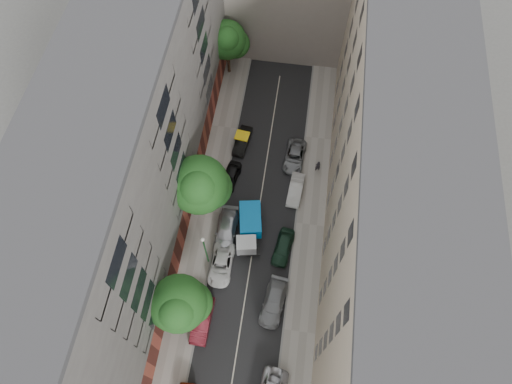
% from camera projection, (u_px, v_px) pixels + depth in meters
% --- Properties ---
extents(ground, '(120.00, 120.00, 0.00)m').
position_uv_depth(ground, '(258.00, 218.00, 48.05)').
color(ground, '#4C4C49').
rests_on(ground, ground).
extents(road_surface, '(8.00, 44.00, 0.02)m').
position_uv_depth(road_surface, '(258.00, 218.00, 48.04)').
color(road_surface, black).
rests_on(road_surface, ground).
extents(sidewalk_left, '(3.00, 44.00, 0.15)m').
position_uv_depth(sidewalk_left, '(206.00, 211.00, 48.35)').
color(sidewalk_left, gray).
rests_on(sidewalk_left, ground).
extents(sidewalk_right, '(3.00, 44.00, 0.15)m').
position_uv_depth(sidewalk_right, '(310.00, 225.00, 47.61)').
color(sidewalk_right, gray).
rests_on(sidewalk_right, ground).
extents(building_left, '(8.00, 44.00, 20.00)m').
position_uv_depth(building_left, '(134.00, 154.00, 39.94)').
color(building_left, '#4F4C4A').
rests_on(building_left, ground).
extents(building_right, '(8.00, 44.00, 20.00)m').
position_uv_depth(building_right, '(387.00, 186.00, 38.47)').
color(building_right, tan).
rests_on(building_right, ground).
extents(tarp_truck, '(2.93, 5.56, 2.43)m').
position_uv_depth(tarp_truck, '(249.00, 228.00, 46.09)').
color(tarp_truck, black).
rests_on(tarp_truck, ground).
extents(car_left_1, '(1.66, 4.54, 1.49)m').
position_uv_depth(car_left_1, '(202.00, 320.00, 42.36)').
color(car_left_1, '#4D0F16').
rests_on(car_left_1, ground).
extents(car_left_2, '(2.22, 4.73, 1.31)m').
position_uv_depth(car_left_2, '(221.00, 265.00, 44.97)').
color(car_left_2, silver).
rests_on(car_left_2, ground).
extents(car_left_3, '(2.09, 5.14, 1.49)m').
position_uv_depth(car_left_3, '(226.00, 231.00, 46.57)').
color(car_left_3, '#B7B7BC').
rests_on(car_left_3, ground).
extents(car_left_4, '(2.21, 4.16, 1.35)m').
position_uv_depth(car_left_4, '(230.00, 177.00, 49.61)').
color(car_left_4, black).
rests_on(car_left_4, ground).
extents(car_left_5, '(1.88, 4.14, 1.32)m').
position_uv_depth(car_left_5, '(242.00, 141.00, 51.82)').
color(car_left_5, black).
rests_on(car_left_5, ground).
extents(car_right_1, '(2.59, 5.09, 1.42)m').
position_uv_depth(car_right_1, '(274.00, 302.00, 43.17)').
color(car_right_1, gray).
rests_on(car_right_1, ground).
extents(car_right_2, '(2.28, 4.37, 1.42)m').
position_uv_depth(car_right_2, '(283.00, 247.00, 45.77)').
color(car_right_2, '#152F20').
rests_on(car_right_2, ground).
extents(car_right_3, '(1.72, 4.18, 1.35)m').
position_uv_depth(car_right_3, '(296.00, 190.00, 48.87)').
color(car_right_3, silver).
rests_on(car_right_3, ground).
extents(car_right_4, '(2.47, 4.76, 1.28)m').
position_uv_depth(car_right_4, '(295.00, 156.00, 50.88)').
color(car_right_4, slate).
rests_on(car_right_4, ground).
extents(tree_near, '(5.27, 4.99, 7.87)m').
position_uv_depth(tree_near, '(180.00, 305.00, 38.46)').
color(tree_near, '#382619').
rests_on(tree_near, sidewalk_left).
extents(tree_mid, '(5.90, 5.71, 9.10)m').
position_uv_depth(tree_mid, '(200.00, 187.00, 42.85)').
color(tree_mid, '#382619').
rests_on(tree_mid, sidewalk_left).
extents(tree_far, '(4.90, 4.56, 7.59)m').
position_uv_depth(tree_far, '(228.00, 41.00, 52.87)').
color(tree_far, '#382619').
rests_on(tree_far, sidewalk_left).
extents(lamp_post, '(0.36, 0.36, 5.93)m').
position_uv_depth(lamp_post, '(205.00, 248.00, 42.40)').
color(lamp_post, '#195825').
rests_on(lamp_post, sidewalk_left).
extents(pedestrian, '(0.70, 0.56, 1.67)m').
position_uv_depth(pedestrian, '(318.00, 166.00, 49.89)').
color(pedestrian, black).
rests_on(pedestrian, sidewalk_right).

